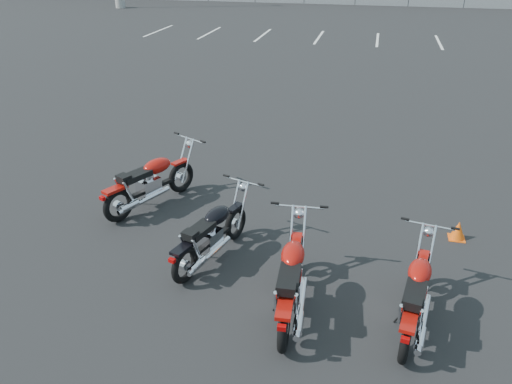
% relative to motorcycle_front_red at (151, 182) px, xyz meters
% --- Properties ---
extents(ground, '(120.00, 120.00, 0.00)m').
position_rel_motorcycle_front_red_xyz_m(ground, '(1.90, -0.83, -0.50)').
color(ground, black).
rests_on(ground, ground).
extents(motorcycle_front_red, '(1.39, 2.18, 1.10)m').
position_rel_motorcycle_front_red_xyz_m(motorcycle_front_red, '(0.00, 0.00, 0.00)').
color(motorcycle_front_red, black).
rests_on(motorcycle_front_red, ground).
extents(motorcycle_second_black, '(1.02, 2.04, 1.01)m').
position_rel_motorcycle_front_red_xyz_m(motorcycle_second_black, '(1.67, -1.44, -0.04)').
color(motorcycle_second_black, black).
rests_on(motorcycle_second_black, ground).
extents(motorcycle_third_red, '(0.86, 2.23, 1.09)m').
position_rel_motorcycle_front_red_xyz_m(motorcycle_third_red, '(3.10, -2.35, -0.01)').
color(motorcycle_third_red, black).
rests_on(motorcycle_third_red, ground).
extents(motorcycle_rear_red, '(0.82, 2.07, 1.02)m').
position_rel_motorcycle_front_red_xyz_m(motorcycle_rear_red, '(4.72, -2.27, -0.04)').
color(motorcycle_rear_red, black).
rests_on(motorcycle_rear_red, ground).
extents(training_cone_near, '(0.27, 0.27, 0.33)m').
position_rel_motorcycle_front_red_xyz_m(training_cone_near, '(5.57, 0.10, -0.34)').
color(training_cone_near, '#F2580C').
rests_on(training_cone_near, ground).
extents(parking_line_stripes, '(15.12, 4.00, 0.01)m').
position_rel_motorcycle_front_red_xyz_m(parking_line_stripes, '(-0.60, 19.17, -0.50)').
color(parking_line_stripes, silver).
rests_on(parking_line_stripes, ground).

